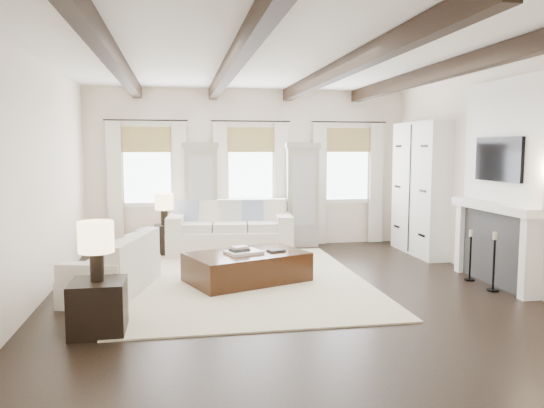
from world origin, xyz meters
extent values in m
plane|color=black|center=(0.00, 0.00, 0.00)|extent=(7.50, 7.50, 0.00)
cube|color=white|center=(0.00, 3.75, 1.60)|extent=(6.50, 0.04, 3.20)
cube|color=white|center=(0.00, -3.75, 1.60)|extent=(6.50, 0.04, 3.20)
cube|color=white|center=(-3.25, 0.00, 1.60)|extent=(0.04, 7.50, 3.20)
cube|color=white|center=(3.25, 0.00, 1.60)|extent=(0.04, 7.50, 3.20)
cube|color=white|center=(0.00, 0.00, 3.20)|extent=(6.50, 7.50, 0.04)
cube|color=black|center=(-2.20, 0.00, 3.08)|extent=(0.16, 7.40, 0.22)
cube|color=black|center=(-0.75, 0.00, 3.08)|extent=(0.16, 7.40, 0.22)
cube|color=black|center=(0.75, 0.00, 3.08)|extent=(0.16, 7.40, 0.22)
cube|color=black|center=(2.20, 0.00, 3.08)|extent=(0.16, 7.40, 0.22)
cube|color=white|center=(-2.05, 3.72, 1.65)|extent=(0.90, 0.03, 1.45)
cube|color=tan|center=(-2.05, 3.66, 2.18)|extent=(0.94, 0.04, 0.50)
cube|color=white|center=(-2.67, 3.62, 1.27)|extent=(0.28, 0.08, 2.50)
cube|color=white|center=(-1.43, 3.62, 1.27)|extent=(0.28, 0.08, 2.50)
cylinder|color=black|center=(-2.05, 3.61, 2.55)|extent=(1.60, 0.02, 0.02)
cube|color=white|center=(0.00, 3.72, 1.65)|extent=(0.90, 0.03, 1.45)
cube|color=tan|center=(0.00, 3.66, 2.18)|extent=(0.94, 0.04, 0.50)
cube|color=white|center=(-0.62, 3.62, 1.27)|extent=(0.28, 0.08, 2.50)
cube|color=white|center=(0.62, 3.62, 1.27)|extent=(0.28, 0.08, 2.50)
cylinder|color=black|center=(0.00, 3.61, 2.55)|extent=(1.60, 0.02, 0.02)
cube|color=white|center=(2.05, 3.72, 1.65)|extent=(0.90, 0.03, 1.45)
cube|color=tan|center=(2.05, 3.66, 2.18)|extent=(0.94, 0.04, 0.50)
cube|color=white|center=(1.43, 3.62, 1.27)|extent=(0.28, 0.08, 2.50)
cube|color=white|center=(2.67, 3.62, 1.27)|extent=(0.28, 0.08, 2.50)
cylinder|color=black|center=(2.05, 3.61, 2.55)|extent=(1.60, 0.02, 0.02)
cube|color=#ABA499|center=(-1.02, 3.53, 1.00)|extent=(0.64, 0.38, 2.00)
cube|color=#B2B7BA|center=(-1.02, 3.33, 1.15)|extent=(0.48, 0.02, 1.40)
cube|color=#ABA499|center=(-1.02, 3.53, 2.06)|extent=(0.70, 0.42, 0.12)
cube|color=#ABA499|center=(1.02, 3.53, 1.00)|extent=(0.64, 0.38, 2.00)
cube|color=#B2B7BA|center=(1.02, 3.33, 1.15)|extent=(0.48, 0.02, 1.40)
cube|color=#ABA499|center=(1.02, 3.53, 2.06)|extent=(0.70, 0.42, 0.12)
cube|color=#2A2A2D|center=(3.16, 0.00, 0.55)|extent=(0.18, 1.50, 1.10)
cube|color=black|center=(3.13, 0.00, 0.40)|extent=(0.10, 0.90, 0.70)
cube|color=white|center=(3.12, -0.82, 0.55)|extent=(0.26, 0.14, 1.10)
cube|color=white|center=(3.12, 0.82, 0.55)|extent=(0.26, 0.14, 1.10)
cube|color=white|center=(3.09, 0.00, 1.16)|extent=(0.32, 1.90, 0.12)
cube|color=white|center=(3.20, 0.00, 2.10)|extent=(0.10, 1.90, 1.80)
cube|color=black|center=(3.13, 0.00, 1.85)|extent=(0.07, 1.10, 0.64)
cube|color=silver|center=(3.05, 2.35, 1.25)|extent=(0.40, 1.70, 2.50)
cube|color=black|center=(2.84, 2.35, 1.25)|extent=(0.01, 0.02, 2.40)
cube|color=beige|center=(-0.51, 0.82, 0.01)|extent=(3.61, 4.58, 0.02)
cube|color=silver|center=(-0.49, 3.04, 0.22)|extent=(2.45, 1.30, 0.45)
cube|color=silver|center=(-0.45, 3.44, 0.73)|extent=(2.25, 0.48, 0.56)
cube|color=silver|center=(-1.51, 3.15, 0.59)|extent=(0.39, 1.03, 0.29)
cube|color=silver|center=(0.53, 2.93, 0.59)|extent=(0.39, 1.03, 0.29)
cube|color=silver|center=(-1.14, 3.05, 0.53)|extent=(0.69, 0.73, 0.16)
cube|color=silver|center=(-0.50, 2.98, 0.53)|extent=(0.69, 0.73, 0.16)
cube|color=silver|center=(0.15, 2.92, 0.53)|extent=(0.69, 0.73, 0.16)
cube|color=#7182A8|center=(-1.30, 3.34, 0.76)|extent=(0.49, 0.29, 0.49)
cube|color=silver|center=(-0.88, 3.30, 0.76)|extent=(0.49, 0.29, 0.49)
cube|color=beige|center=(-0.47, 3.26, 0.76)|extent=(0.49, 0.29, 0.49)
cube|color=#7182A8|center=(-0.05, 3.21, 0.76)|extent=(0.49, 0.29, 0.49)
cube|color=silver|center=(0.37, 3.17, 0.76)|extent=(0.49, 0.29, 0.49)
cube|color=silver|center=(-2.38, 0.56, 0.18)|extent=(1.25, 2.00, 0.35)
cube|color=silver|center=(-2.06, 0.48, 0.57)|extent=(0.61, 1.76, 0.44)
cube|color=silver|center=(-2.18, 1.35, 0.47)|extent=(0.83, 0.41, 0.23)
cube|color=silver|center=(-2.57, -0.23, 0.47)|extent=(0.83, 0.41, 0.23)
cube|color=silver|center=(-2.30, 1.07, 0.41)|extent=(0.63, 0.61, 0.12)
cube|color=silver|center=(-2.42, 0.57, 0.41)|extent=(0.63, 0.61, 0.12)
cube|color=silver|center=(-2.54, 0.07, 0.41)|extent=(0.63, 0.61, 0.12)
cube|color=#7182A8|center=(-2.05, 1.16, 0.60)|extent=(0.27, 0.41, 0.38)
cube|color=silver|center=(-2.16, 0.73, 0.60)|extent=(0.27, 0.41, 0.38)
cube|color=beige|center=(-2.26, 0.31, 0.60)|extent=(0.27, 0.41, 0.38)
cube|color=#7182A8|center=(-2.37, -0.12, 0.60)|extent=(0.27, 0.41, 0.38)
cube|color=black|center=(-0.46, 0.77, 0.22)|extent=(1.97, 1.61, 0.45)
cube|color=white|center=(-0.52, 0.73, 0.47)|extent=(0.60, 0.54, 0.04)
cube|color=#262628|center=(-0.58, 0.71, 0.51)|extent=(0.31, 0.28, 0.04)
cube|color=beige|center=(-0.57, 0.73, 0.54)|extent=(0.27, 0.24, 0.03)
cube|color=#262628|center=(-0.01, 0.79, 0.46)|extent=(0.29, 0.25, 0.03)
cube|color=black|center=(-2.34, -1.15, 0.29)|extent=(0.58, 0.58, 0.58)
cylinder|color=black|center=(-2.34, -1.15, 0.74)|extent=(0.15, 0.15, 0.32)
cylinder|color=#F9D89E|center=(-2.34, -1.15, 1.06)|extent=(0.38, 0.38, 0.34)
cube|color=black|center=(-1.72, 3.08, 0.29)|extent=(0.38, 0.38, 0.57)
cylinder|color=black|center=(-1.72, 3.08, 0.72)|extent=(0.13, 0.13, 0.29)
cylinder|color=#F9D89E|center=(-1.72, 3.08, 1.01)|extent=(0.34, 0.34, 0.31)
cylinder|color=black|center=(2.90, -0.34, 0.01)|extent=(0.17, 0.17, 0.02)
cylinder|color=black|center=(2.90, -0.34, 0.37)|extent=(0.03, 0.03, 0.74)
cylinder|color=beige|center=(2.90, -0.34, 0.79)|extent=(0.06, 0.06, 0.11)
cylinder|color=black|center=(2.90, 0.27, 0.01)|extent=(0.16, 0.16, 0.02)
cylinder|color=black|center=(2.90, 0.27, 0.34)|extent=(0.03, 0.03, 0.69)
cylinder|color=beige|center=(2.90, 0.27, 0.73)|extent=(0.06, 0.06, 0.10)
camera|label=1|loc=(-1.46, -7.00, 2.01)|focal=35.00mm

